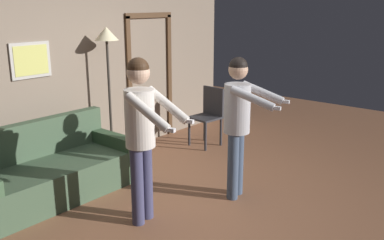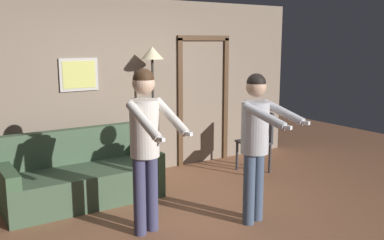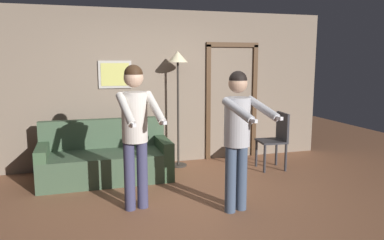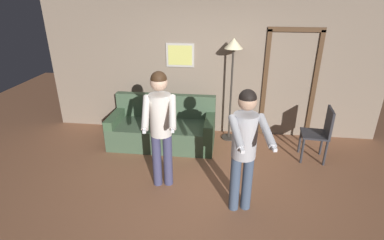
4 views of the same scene
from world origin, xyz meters
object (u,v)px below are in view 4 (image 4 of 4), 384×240
object	(u,v)px
couch	(163,130)
dining_chair_distant	(321,131)
torchiere_lamp	(233,57)
person_standing_left	(160,120)
person_standing_right	(245,142)

from	to	relation	value
couch	dining_chair_distant	xyz separation A→B (m)	(2.72, -0.24, 0.25)
dining_chair_distant	torchiere_lamp	bearing A→B (deg)	157.77
couch	torchiere_lamp	bearing A→B (deg)	16.81
torchiere_lamp	person_standing_left	world-z (taller)	torchiere_lamp
couch	person_standing_left	xyz separation A→B (m)	(0.27, -1.28, 0.77)
couch	torchiere_lamp	world-z (taller)	torchiere_lamp
person_standing_right	dining_chair_distant	size ratio (longest dim) A/B	1.78
person_standing_right	dining_chair_distant	world-z (taller)	person_standing_right
dining_chair_distant	person_standing_left	bearing A→B (deg)	-156.98
person_standing_left	person_standing_right	xyz separation A→B (m)	(1.12, -0.41, -0.05)
person_standing_left	dining_chair_distant	size ratio (longest dim) A/B	1.85
couch	person_standing_left	bearing A→B (deg)	-77.95
torchiere_lamp	person_standing_left	size ratio (longest dim) A/B	1.11
torchiere_lamp	dining_chair_distant	world-z (taller)	torchiere_lamp
couch	torchiere_lamp	size ratio (longest dim) A/B	0.99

